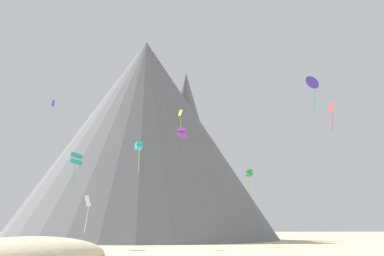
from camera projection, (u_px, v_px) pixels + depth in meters
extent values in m
cone|color=slate|center=(144.00, 136.00, 104.98)|extent=(79.91, 79.91, 47.56)
cone|color=slate|center=(157.00, 167.00, 100.36)|extent=(40.00, 40.00, 31.98)
cone|color=slate|center=(186.00, 152.00, 111.22)|extent=(32.01, 32.01, 41.96)
cube|color=teal|center=(76.00, 162.00, 65.15)|extent=(1.63, 1.54, 0.95)
cube|color=teal|center=(77.00, 156.00, 65.35)|extent=(1.63, 1.54, 0.95)
cylinder|color=green|center=(74.00, 173.00, 64.79)|extent=(0.13, 0.34, 2.61)
cube|color=purple|center=(182.00, 135.00, 75.50)|extent=(1.66, 1.71, 0.92)
cube|color=purple|center=(182.00, 131.00, 75.65)|extent=(1.66, 1.71, 0.92)
cube|color=blue|center=(53.00, 103.00, 64.45)|extent=(0.61, 0.50, 1.00)
cone|color=#5138B2|center=(312.00, 83.00, 64.44)|extent=(2.38, 1.49, 2.17)
cylinder|color=teal|center=(314.00, 101.00, 63.87)|extent=(0.40, 0.19, 3.30)
cone|color=red|center=(332.00, 107.00, 71.31)|extent=(1.22, 1.87, 1.73)
cylinder|color=red|center=(333.00, 122.00, 70.80)|extent=(0.22, 0.50, 3.03)
cube|color=#33BCDB|center=(139.00, 147.00, 65.80)|extent=(1.23, 1.27, 0.68)
cube|color=#33BCDB|center=(139.00, 144.00, 65.91)|extent=(1.23, 1.27, 0.68)
cylinder|color=yellow|center=(139.00, 160.00, 65.41)|extent=(0.10, 0.47, 3.31)
cube|color=green|center=(250.00, 175.00, 83.58)|extent=(1.43, 1.43, 0.74)
cube|color=green|center=(250.00, 171.00, 83.72)|extent=(1.43, 1.43, 0.74)
cylinder|color=gold|center=(249.00, 184.00, 83.17)|extent=(0.28, 0.52, 3.23)
cube|color=yellow|center=(180.00, 113.00, 86.38)|extent=(0.92, 0.95, 1.30)
cylinder|color=yellow|center=(181.00, 123.00, 85.95)|extent=(0.13, 0.21, 2.74)
cube|color=white|center=(88.00, 201.00, 61.88)|extent=(0.97, 0.57, 1.64)
cylinder|color=white|center=(87.00, 219.00, 61.34)|extent=(0.50, 0.12, 3.45)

